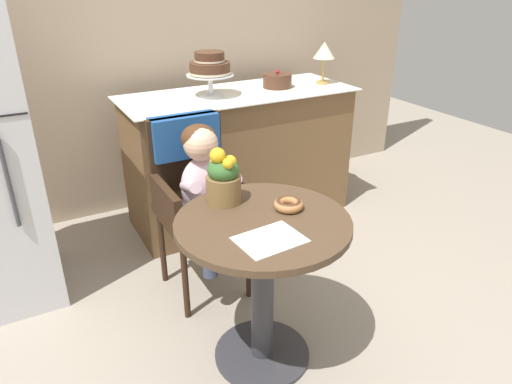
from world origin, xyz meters
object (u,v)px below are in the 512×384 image
seated_child (205,182)px  flower_vase (223,178)px  cafe_table (263,264)px  wicker_chair (193,178)px  round_layer_cake (277,80)px  donut_front (289,204)px  table_lamp (324,52)px  tiered_cake_stand (210,67)px

seated_child → flower_vase: flower_vase is taller
cafe_table → flower_vase: size_ratio=2.87×
wicker_chair → round_layer_cake: round_layer_cake is taller
donut_front → round_layer_cake: bearing=61.0°
donut_front → round_layer_cake: round_layer_cake is taller
flower_vase → table_lamp: table_lamp is taller
table_lamp → round_layer_cake: bearing=171.5°
cafe_table → seated_child: (-0.03, 0.54, 0.17)m
donut_front → table_lamp: size_ratio=0.44×
tiered_cake_stand → donut_front: bearing=-99.4°
cafe_table → round_layer_cake: (0.85, 1.31, 0.44)m
cafe_table → wicker_chair: 0.71m
wicker_chair → donut_front: (0.17, -0.67, 0.10)m
wicker_chair → seated_child: bearing=-87.4°
seated_child → donut_front: bearing=-72.0°
flower_vase → tiered_cake_stand: 1.18m
cafe_table → wicker_chair: (-0.03, 0.70, 0.13)m
cafe_table → table_lamp: table_lamp is taller
cafe_table → tiered_cake_stand: size_ratio=2.40×
wicker_chair → round_layer_cake: bearing=37.5°
flower_vase → seated_child: bearing=82.3°
seated_child → donut_front: (0.17, -0.51, 0.07)m
seated_child → cafe_table: bearing=-87.3°
tiered_cake_stand → table_lamp: 0.84m
donut_front → seated_child: bearing=108.0°
donut_front → tiered_cake_stand: 1.33m
flower_vase → round_layer_cake: round_layer_cake is taller
tiered_cake_stand → table_lamp: table_lamp is taller
cafe_table → seated_child: size_ratio=0.99×
seated_child → flower_vase: bearing=-97.7°
wicker_chair → seated_child: 0.16m
round_layer_cake → flower_vase: bearing=-130.2°
wicker_chair → tiered_cake_stand: 0.84m
wicker_chair → round_layer_cake: size_ratio=4.85×
tiered_cake_stand → wicker_chair: bearing=-122.0°
round_layer_cake → table_lamp: table_lamp is taller
round_layer_cake → table_lamp: size_ratio=0.69×
cafe_table → seated_child: seated_child is taller
wicker_chair → donut_front: bearing=-73.4°
seated_child → round_layer_cake: size_ratio=3.69×
wicker_chair → flower_vase: flower_vase is taller
wicker_chair → donut_front: 0.70m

